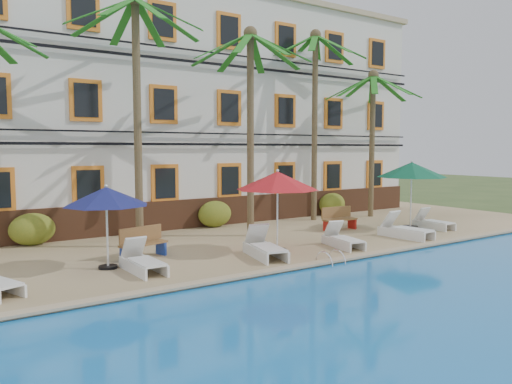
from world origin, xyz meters
TOP-DOWN VIEW (x-y plane):
  - ground at (0.00, 0.00)m, footprint 100.00×100.00m
  - pool_deck at (0.00, 5.00)m, footprint 30.00×12.00m
  - pool_coping at (0.00, -0.90)m, footprint 30.00×0.35m
  - hotel_building at (0.00, 9.98)m, footprint 25.40×6.44m
  - palm_b at (-3.56, 4.37)m, footprint 4.49×4.49m
  - palm_c at (0.66, 4.03)m, footprint 4.49×4.49m
  - palm_d at (5.39, 5.90)m, footprint 4.49×4.49m
  - palm_e at (8.47, 5.28)m, footprint 4.49×4.49m
  - shrub_left at (-6.51, 6.60)m, footprint 1.50×0.90m
  - shrub_mid at (0.57, 6.60)m, footprint 1.50×0.90m
  - shrub_right at (7.16, 6.60)m, footprint 1.50×0.90m
  - umbrella_blue at (-5.41, 1.94)m, footprint 2.31×2.31m
  - umbrella_red at (-0.22, 1.16)m, footprint 2.63×2.63m
  - umbrella_green at (7.10, 1.83)m, footprint 2.80×2.80m
  - lounger_b at (-4.77, 1.05)m, footprint 0.70×1.87m
  - lounger_c at (-1.05, 0.68)m, footprint 1.16×2.13m
  - lounger_d at (2.00, 0.50)m, footprint 0.96×1.86m
  - lounger_e at (5.14, 0.50)m, footprint 0.87×2.07m
  - lounger_f at (7.81, 1.26)m, footprint 0.76×1.79m
  - bench_left at (-4.14, 2.70)m, footprint 1.57×0.83m
  - bench_right at (4.36, 3.18)m, footprint 1.52×0.54m
  - pool_ladder at (0.09, -1.00)m, footprint 0.54×0.74m

SIDE VIEW (x-z plane):
  - ground at x=0.00m, z-range 0.00..0.00m
  - pool_deck at x=0.00m, z-range 0.00..0.25m
  - pool_ladder at x=0.09m, z-range -0.12..0.62m
  - pool_coping at x=0.00m, z-range 0.25..0.31m
  - lounger_f at x=7.81m, z-range 0.10..0.93m
  - lounger_d at x=2.00m, z-range 0.10..0.94m
  - lounger_b at x=-4.77m, z-range 0.10..0.97m
  - lounger_e at x=5.14m, z-range 0.08..1.04m
  - lounger_c at x=-1.05m, z-range 0.08..1.04m
  - bench_left at x=-4.14m, z-range 0.26..1.18m
  - bench_right at x=4.36m, z-range 0.26..1.18m
  - shrub_left at x=-6.51m, z-range 0.25..1.35m
  - shrub_mid at x=0.57m, z-range 0.25..1.35m
  - shrub_right at x=7.16m, z-range 0.25..1.35m
  - umbrella_blue at x=-5.41m, z-range 1.06..3.38m
  - umbrella_red at x=-0.22m, z-range 1.18..3.81m
  - umbrella_green at x=7.10m, z-range 1.24..4.04m
  - palm_e at x=8.47m, z-range 1.32..8.31m
  - palm_c at x=0.66m, z-range 1.38..9.10m
  - hotel_building at x=0.00m, z-range 0.26..10.49m
  - palm_b at x=-3.56m, z-range 1.43..9.78m
  - palm_d at x=5.39m, z-range 1.44..10.03m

